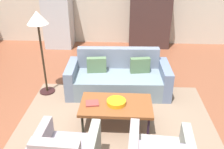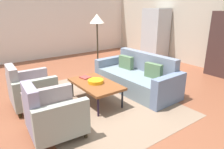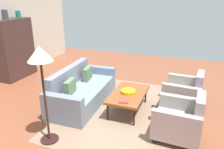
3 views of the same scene
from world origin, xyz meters
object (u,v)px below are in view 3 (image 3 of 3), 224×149
at_px(cabinet, 14,49).
at_px(floor_lamp, 41,63).
at_px(couch, 81,91).
at_px(armchair_left, 181,121).
at_px(armchair_right, 185,94).
at_px(fruit_bowl, 128,92).
at_px(vase_round, 5,14).
at_px(coffee_table, 128,95).
at_px(book_stack, 124,101).
at_px(vase_small, 18,14).

distance_m(cabinet, floor_lamp, 3.76).
relative_size(couch, armchair_left, 2.42).
height_order(armchair_right, fruit_bowl, armchair_right).
bearing_deg(armchair_left, fruit_bowl, 65.01).
relative_size(armchair_right, vase_round, 3.31).
bearing_deg(floor_lamp, vase_round, 52.51).
height_order(coffee_table, armchair_right, armchair_right).
xyz_separation_m(book_stack, vase_round, (1.09, 3.91, 1.49)).
height_order(armchair_left, cabinet, cabinet).
xyz_separation_m(couch, coffee_table, (0.00, -1.19, 0.11)).
relative_size(vase_round, vase_small, 1.29).
relative_size(couch, coffee_table, 1.77).
height_order(book_stack, cabinet, cabinet).
xyz_separation_m(fruit_bowl, vase_round, (0.69, 3.89, 1.47)).
xyz_separation_m(couch, book_stack, (-0.39, -1.21, 0.16)).
bearing_deg(coffee_table, couch, 90.14).
relative_size(armchair_left, vase_round, 3.31).
bearing_deg(coffee_table, floor_lamp, 146.16).
relative_size(book_stack, floor_lamp, 0.14).
bearing_deg(vase_small, fruit_bowl, -107.07).
xyz_separation_m(armchair_right, floor_lamp, (-2.10, 2.18, 1.10)).
xyz_separation_m(armchair_left, floor_lamp, (-0.91, 2.18, 1.10)).
bearing_deg(floor_lamp, fruit_bowl, -33.77).
height_order(book_stack, floor_lamp, floor_lamp).
xyz_separation_m(fruit_bowl, floor_lamp, (-1.51, 1.01, 0.98)).
bearing_deg(vase_small, floor_lamp, -133.26).
xyz_separation_m(armchair_right, cabinet, (0.25, 5.06, 0.56)).
distance_m(armchair_left, vase_small, 5.59).
relative_size(armchair_left, cabinet, 0.49).
bearing_deg(fruit_bowl, armchair_left, -117.48).
height_order(cabinet, vase_round, vase_round).
bearing_deg(book_stack, vase_round, 74.38).
bearing_deg(vase_small, armchair_left, -109.61).
bearing_deg(cabinet, floor_lamp, -129.28).
bearing_deg(vase_small, coffee_table, -107.13).
height_order(fruit_bowl, cabinet, cabinet).
xyz_separation_m(book_stack, vase_small, (1.59, 3.91, 1.46)).
bearing_deg(fruit_bowl, cabinet, 77.77).
height_order(armchair_left, book_stack, armchair_left).
bearing_deg(armchair_left, vase_small, 72.88).
height_order(fruit_bowl, vase_round, vase_round).
xyz_separation_m(coffee_table, vase_round, (0.70, 3.89, 1.54)).
height_order(coffee_table, cabinet, cabinet).
relative_size(fruit_bowl, book_stack, 1.32).
height_order(book_stack, vase_round, vase_round).
bearing_deg(coffee_table, fruit_bowl, 0.00).
height_order(couch, coffee_table, couch).
relative_size(couch, fruit_bowl, 6.64).
distance_m(couch, fruit_bowl, 1.20).
relative_size(fruit_bowl, vase_round, 1.20).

